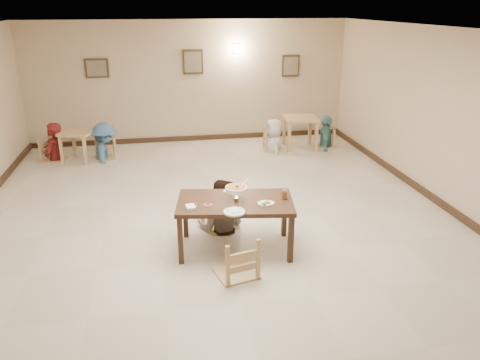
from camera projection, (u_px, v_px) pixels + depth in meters
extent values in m
plane|color=beige|center=(217.00, 223.00, 7.63)|extent=(10.00, 10.00, 0.00)
plane|color=white|center=(213.00, 30.00, 6.57)|extent=(10.00, 10.00, 0.00)
plane|color=#CCB496|center=(189.00, 82.00, 11.70)|extent=(10.00, 0.00, 10.00)
plane|color=#CCB496|center=(454.00, 123.00, 7.76)|extent=(0.00, 10.00, 10.00)
cube|color=#332215|center=(192.00, 138.00, 12.18)|extent=(8.00, 0.06, 0.12)
cube|color=#332215|center=(439.00, 202.00, 8.27)|extent=(0.06, 10.00, 0.12)
cube|color=#3E2C18|center=(97.00, 68.00, 11.15)|extent=(0.55, 0.03, 0.45)
cube|color=gray|center=(97.00, 68.00, 11.14)|extent=(0.45, 0.01, 0.37)
cube|color=#3E2C18|center=(193.00, 62.00, 11.50)|extent=(0.50, 0.03, 0.60)
cube|color=gray|center=(193.00, 62.00, 11.48)|extent=(0.41, 0.01, 0.49)
cube|color=#3E2C18|center=(291.00, 66.00, 11.97)|extent=(0.45, 0.03, 0.55)
cube|color=gray|center=(291.00, 66.00, 11.95)|extent=(0.37, 0.01, 0.45)
cube|color=#FFD88C|center=(237.00, 49.00, 11.58)|extent=(0.16, 0.05, 0.22)
cube|color=#3E2515|center=(235.00, 203.00, 6.57)|extent=(1.74, 1.15, 0.06)
cube|color=#3E2515|center=(180.00, 241.00, 6.32)|extent=(0.07, 0.07, 0.70)
cube|color=#3E2515|center=(291.00, 239.00, 6.35)|extent=(0.07, 0.07, 0.70)
cube|color=#3E2515|center=(185.00, 216.00, 7.06)|extent=(0.07, 0.07, 0.70)
cube|color=#3E2515|center=(284.00, 215.00, 7.09)|extent=(0.07, 0.07, 0.70)
cube|color=tan|center=(219.00, 200.00, 7.33)|extent=(0.47, 0.47, 0.05)
cube|color=tan|center=(236.00, 240.00, 6.01)|extent=(0.51, 0.51, 0.06)
imported|color=gray|center=(221.00, 180.00, 7.16)|extent=(0.95, 0.84, 1.64)
torus|color=silver|center=(236.00, 192.00, 6.54)|extent=(0.24, 0.24, 0.01)
cylinder|color=silver|center=(236.00, 199.00, 6.58)|extent=(0.06, 0.06, 0.04)
cone|color=#FFA526|center=(236.00, 196.00, 6.56)|extent=(0.04, 0.04, 0.05)
cylinder|color=white|center=(236.00, 189.00, 6.52)|extent=(0.31, 0.31, 0.07)
cylinder|color=#BE5616|center=(236.00, 187.00, 6.51)|extent=(0.27, 0.27, 0.02)
sphere|color=#2D7223|center=(237.00, 186.00, 6.50)|extent=(0.04, 0.04, 0.04)
cylinder|color=silver|center=(244.00, 183.00, 6.58)|extent=(0.14, 0.09, 0.10)
cylinder|color=silver|center=(242.00, 194.00, 6.63)|extent=(0.01, 0.01, 0.14)
cylinder|color=silver|center=(229.00, 195.00, 6.59)|extent=(0.01, 0.01, 0.14)
cylinder|color=silver|center=(238.00, 199.00, 6.46)|extent=(0.01, 0.01, 0.14)
cylinder|color=white|center=(232.00, 191.00, 6.88)|extent=(0.26, 0.26, 0.02)
ellipsoid|color=white|center=(232.00, 191.00, 6.88)|extent=(0.17, 0.15, 0.06)
cylinder|color=white|center=(234.00, 212.00, 6.18)|extent=(0.29, 0.29, 0.02)
ellipsoid|color=white|center=(234.00, 211.00, 6.18)|extent=(0.19, 0.16, 0.07)
cylinder|color=white|center=(266.00, 203.00, 6.45)|extent=(0.24, 0.24, 0.02)
sphere|color=#2D7223|center=(264.00, 204.00, 6.38)|extent=(0.04, 0.04, 0.04)
cylinder|color=white|center=(208.00, 205.00, 6.41)|extent=(0.10, 0.10, 0.02)
cylinder|color=#AD0303|center=(208.00, 204.00, 6.41)|extent=(0.08, 0.08, 0.01)
cube|color=white|center=(191.00, 207.00, 6.33)|extent=(0.14, 0.17, 0.03)
cube|color=silver|center=(194.00, 205.00, 6.41)|extent=(0.02, 0.17, 0.01)
cube|color=silver|center=(196.00, 204.00, 6.42)|extent=(0.02, 0.17, 0.01)
cylinder|color=white|center=(284.00, 194.00, 6.59)|extent=(0.08, 0.08, 0.16)
cylinder|color=#D2600F|center=(284.00, 195.00, 6.60)|extent=(0.07, 0.07, 0.12)
cube|color=tan|center=(77.00, 132.00, 10.44)|extent=(0.87, 0.87, 0.06)
cube|color=tan|center=(61.00, 150.00, 10.34)|extent=(0.07, 0.07, 0.62)
cube|color=tan|center=(85.00, 151.00, 10.26)|extent=(0.07, 0.07, 0.62)
cube|color=tan|center=(74.00, 143.00, 10.86)|extent=(0.07, 0.07, 0.62)
cube|color=tan|center=(97.00, 144.00, 10.77)|extent=(0.07, 0.07, 0.62)
cube|color=tan|center=(301.00, 118.00, 11.31)|extent=(0.84, 0.84, 0.06)
cube|color=tan|center=(289.00, 138.00, 11.11)|extent=(0.07, 0.07, 0.72)
cube|color=tan|center=(316.00, 137.00, 11.17)|extent=(0.07, 0.07, 0.72)
cube|color=tan|center=(284.00, 131.00, 11.72)|extent=(0.07, 0.07, 0.72)
cube|color=tan|center=(310.00, 130.00, 11.78)|extent=(0.07, 0.07, 0.72)
cube|color=tan|center=(53.00, 140.00, 10.48)|extent=(0.49, 0.49, 0.05)
cube|color=tan|center=(104.00, 140.00, 10.62)|extent=(0.46, 0.46, 0.05)
cube|color=tan|center=(274.00, 132.00, 11.25)|extent=(0.46, 0.46, 0.05)
cube|color=tan|center=(326.00, 131.00, 11.53)|extent=(0.42, 0.42, 0.05)
imported|color=#5D1415|center=(51.00, 123.00, 10.34)|extent=(0.60, 0.74, 1.75)
imported|color=teal|center=(102.00, 123.00, 10.48)|extent=(0.76, 1.16, 1.68)
imported|color=silver|center=(274.00, 119.00, 11.14)|extent=(0.49, 0.75, 1.53)
imported|color=#59969B|center=(327.00, 116.00, 11.40)|extent=(0.66, 1.00, 1.57)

